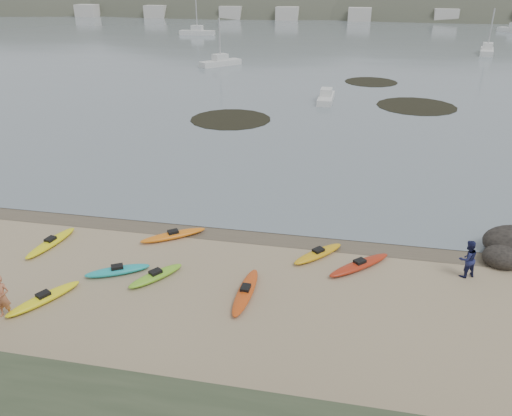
# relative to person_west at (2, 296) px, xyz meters

# --- Properties ---
(ground) EXTENTS (600.00, 600.00, 0.00)m
(ground) POSITION_rel_person_west_xyz_m (8.92, 9.52, -0.98)
(ground) COLOR tan
(ground) RESTS_ON ground
(wet_sand) EXTENTS (60.00, 60.00, 0.00)m
(wet_sand) POSITION_rel_person_west_xyz_m (8.92, 9.22, -0.97)
(wet_sand) COLOR brown
(wet_sand) RESTS_ON ground
(water) EXTENTS (1200.00, 1200.00, 0.00)m
(water) POSITION_rel_person_west_xyz_m (8.92, 309.52, -0.97)
(water) COLOR slate
(water) RESTS_ON ground
(kayaks) EXTENTS (18.46, 9.83, 0.34)m
(kayaks) POSITION_rel_person_west_xyz_m (6.27, 5.14, -0.81)
(kayaks) COLOR #CF4712
(kayaks) RESTS_ON ground
(person_west) EXTENTS (0.78, 0.57, 1.95)m
(person_west) POSITION_rel_person_west_xyz_m (0.00, 0.00, 0.00)
(person_west) COLOR #C87650
(person_west) RESTS_ON ground
(person_east) EXTENTS (1.15, 1.06, 1.91)m
(person_east) POSITION_rel_person_west_xyz_m (19.62, 7.07, -0.02)
(person_east) COLOR #1B1F50
(person_east) RESTS_ON ground
(kelp_mats) EXTENTS (27.08, 29.87, 0.04)m
(kelp_mats) POSITION_rel_person_west_xyz_m (12.72, 42.16, -0.95)
(kelp_mats) COLOR black
(kelp_mats) RESTS_ON water
(moored_boats) EXTENTS (84.88, 92.46, 1.20)m
(moored_boats) POSITION_rel_person_west_xyz_m (15.43, 96.46, -0.43)
(moored_boats) COLOR silver
(moored_boats) RESTS_ON ground
(far_hills) EXTENTS (550.00, 135.00, 80.00)m
(far_hills) POSITION_rel_person_west_xyz_m (48.30, 203.49, -16.91)
(far_hills) COLOR #384235
(far_hills) RESTS_ON ground
(far_town) EXTENTS (199.00, 5.00, 4.00)m
(far_town) POSITION_rel_person_west_xyz_m (14.92, 154.52, 1.02)
(far_town) COLOR beige
(far_town) RESTS_ON ground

